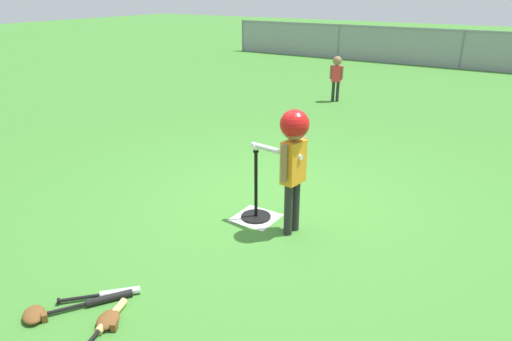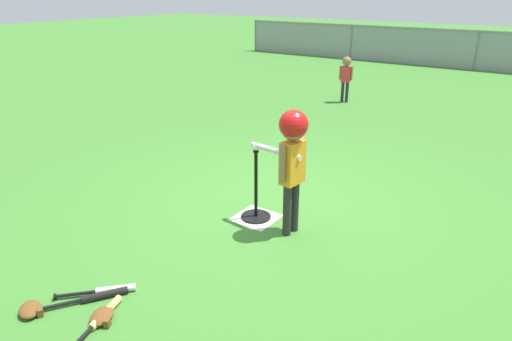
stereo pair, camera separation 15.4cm
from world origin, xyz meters
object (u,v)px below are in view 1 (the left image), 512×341
spare_bat_silver (112,293)px  glove_by_plate (108,320)px  spare_bat_wood (106,322)px  spare_bat_black (100,300)px  batting_tee (256,207)px  baseball_on_tee (256,147)px  fielder_deep_right (337,73)px  glove_near_bats (34,315)px  batter_child (293,147)px

spare_bat_silver → glove_by_plate: 0.33m
spare_bat_wood → spare_bat_black: (-0.24, 0.15, 0.00)m
batting_tee → glove_by_plate: size_ratio=2.87×
spare_bat_black → glove_by_plate: bearing=-27.0°
batting_tee → spare_bat_silver: 1.79m
baseball_on_tee → fielder_deep_right: 5.70m
spare_bat_wood → glove_near_bats: (-0.51, -0.24, 0.01)m
spare_bat_silver → glove_near_bats: glove_near_bats is taller
batting_tee → batter_child: 0.90m
batting_tee → fielder_deep_right: fielder_deep_right is taller
spare_bat_silver → glove_near_bats: 0.57m
spare_bat_wood → glove_near_bats: bearing=-155.4°
batter_child → spare_bat_silver: size_ratio=2.58×
spare_bat_wood → spare_bat_black: bearing=148.8°
spare_bat_wood → glove_by_plate: 0.02m
fielder_deep_right → glove_by_plate: (1.46, -7.50, -0.59)m
batting_tee → spare_bat_silver: bearing=-98.0°
batting_tee → spare_bat_wood: bearing=-90.4°
spare_bat_wood → batter_child: bearing=76.5°
batter_child → fielder_deep_right: bearing=109.1°
batter_child → glove_by_plate: 2.18m
baseball_on_tee → spare_bat_black: baseball_on_tee is taller
glove_by_plate → glove_near_bats: size_ratio=0.99×
batter_child → spare_bat_silver: 2.04m
batter_child → glove_near_bats: 2.56m
batter_child → glove_near_bats: bearing=-114.2°
batting_tee → glove_near_bats: size_ratio=2.84×
baseball_on_tee → spare_bat_silver: size_ratio=0.15×
batting_tee → baseball_on_tee: bearing=0.0°
glove_by_plate → batting_tee: bearing=89.5°
batting_tee → spare_bat_wood: batting_tee is taller
batter_child → spare_bat_wood: (-0.47, -1.96, -0.88)m
batter_child → spare_bat_black: bearing=-111.5°
fielder_deep_right → spare_bat_wood: 7.69m
spare_bat_wood → glove_by_plate: (-0.00, 0.02, 0.01)m
glove_near_bats → spare_bat_wood: bearing=24.6°
fielder_deep_right → spare_bat_black: fielder_deep_right is taller
spare_bat_black → glove_near_bats: (-0.27, -0.38, 0.01)m
batter_child → fielder_deep_right: batter_child is taller
baseball_on_tee → glove_near_bats: baseball_on_tee is taller
batting_tee → glove_near_bats: bearing=-103.2°
glove_by_plate → spare_bat_black: bearing=153.0°
spare_bat_black → glove_near_bats: glove_near_bats is taller
spare_bat_silver → glove_by_plate: (0.23, -0.23, 0.01)m
fielder_deep_right → spare_bat_wood: (1.46, -7.53, -0.59)m
baseball_on_tee → batter_child: batter_child is taller
spare_bat_silver → glove_by_plate: size_ratio=1.84×
fielder_deep_right → spare_bat_wood: size_ratio=1.36×
batter_child → spare_bat_black: batter_child is taller
spare_bat_wood → fielder_deep_right: bearing=101.0°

